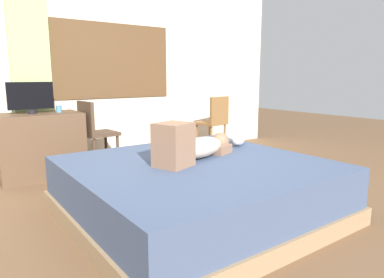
{
  "coord_description": "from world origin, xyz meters",
  "views": [
    {
      "loc": [
        -1.57,
        -2.09,
        1.15
      ],
      "look_at": [
        0.17,
        0.32,
        0.61
      ],
      "focal_mm": 32.34,
      "sensor_mm": 36.0,
      "label": 1
    }
  ],
  "objects_px": {
    "bed": "(196,189)",
    "person_lying": "(194,146)",
    "cat": "(239,139)",
    "tv_monitor": "(31,97)",
    "cup": "(59,109)",
    "chair_spare": "(214,120)",
    "desk": "(40,146)",
    "chair_by_desk": "(94,130)"
  },
  "relations": [
    {
      "from": "person_lying",
      "to": "cup",
      "type": "xyz_separation_m",
      "value": [
        -0.59,
        1.84,
        0.21
      ]
    },
    {
      "from": "cat",
      "to": "cup",
      "type": "height_order",
      "value": "cup"
    },
    {
      "from": "person_lying",
      "to": "cat",
      "type": "xyz_separation_m",
      "value": [
        0.71,
        0.21,
        -0.05
      ]
    },
    {
      "from": "person_lying",
      "to": "chair_by_desk",
      "type": "relative_size",
      "value": 1.08
    },
    {
      "from": "tv_monitor",
      "to": "chair_spare",
      "type": "height_order",
      "value": "tv_monitor"
    },
    {
      "from": "person_lying",
      "to": "cup",
      "type": "height_order",
      "value": "cup"
    },
    {
      "from": "chair_by_desk",
      "to": "person_lying",
      "type": "bearing_deg",
      "value": -82.67
    },
    {
      "from": "bed",
      "to": "cup",
      "type": "height_order",
      "value": "cup"
    },
    {
      "from": "bed",
      "to": "chair_by_desk",
      "type": "bearing_deg",
      "value": 95.77
    },
    {
      "from": "tv_monitor",
      "to": "cup",
      "type": "relative_size",
      "value": 6.12
    },
    {
      "from": "cat",
      "to": "chair_spare",
      "type": "relative_size",
      "value": 0.35
    },
    {
      "from": "tv_monitor",
      "to": "cup",
      "type": "xyz_separation_m",
      "value": [
        0.29,
        -0.02,
        -0.14
      ]
    },
    {
      "from": "cat",
      "to": "tv_monitor",
      "type": "bearing_deg",
      "value": 133.82
    },
    {
      "from": "tv_monitor",
      "to": "chair_by_desk",
      "type": "distance_m",
      "value": 0.79
    },
    {
      "from": "person_lying",
      "to": "chair_spare",
      "type": "xyz_separation_m",
      "value": [
        1.58,
        1.65,
        -0.07
      ]
    },
    {
      "from": "person_lying",
      "to": "tv_monitor",
      "type": "xyz_separation_m",
      "value": [
        -0.88,
        1.86,
        0.35
      ]
    },
    {
      "from": "cup",
      "to": "chair_by_desk",
      "type": "relative_size",
      "value": 0.09
    },
    {
      "from": "bed",
      "to": "tv_monitor",
      "type": "bearing_deg",
      "value": 113.36
    },
    {
      "from": "desk",
      "to": "chair_by_desk",
      "type": "distance_m",
      "value": 0.63
    },
    {
      "from": "cat",
      "to": "desk",
      "type": "height_order",
      "value": "desk"
    },
    {
      "from": "desk",
      "to": "tv_monitor",
      "type": "bearing_deg",
      "value": -180.0
    },
    {
      "from": "person_lying",
      "to": "cup",
      "type": "distance_m",
      "value": 1.94
    },
    {
      "from": "chair_by_desk",
      "to": "chair_spare",
      "type": "height_order",
      "value": "same"
    },
    {
      "from": "chair_spare",
      "to": "chair_by_desk",
      "type": "bearing_deg",
      "value": 177.27
    },
    {
      "from": "desk",
      "to": "tv_monitor",
      "type": "relative_size",
      "value": 1.87
    },
    {
      "from": "desk",
      "to": "chair_spare",
      "type": "bearing_deg",
      "value": -4.95
    },
    {
      "from": "bed",
      "to": "person_lying",
      "type": "xyz_separation_m",
      "value": [
        0.04,
        0.09,
        0.35
      ]
    },
    {
      "from": "bed",
      "to": "person_lying",
      "type": "height_order",
      "value": "person_lying"
    },
    {
      "from": "bed",
      "to": "desk",
      "type": "height_order",
      "value": "desk"
    },
    {
      "from": "chair_by_desk",
      "to": "desk",
      "type": "bearing_deg",
      "value": 168.47
    },
    {
      "from": "bed",
      "to": "cat",
      "type": "xyz_separation_m",
      "value": [
        0.75,
        0.29,
        0.3
      ]
    },
    {
      "from": "bed",
      "to": "tv_monitor",
      "type": "relative_size",
      "value": 4.12
    },
    {
      "from": "person_lying",
      "to": "chair_by_desk",
      "type": "bearing_deg",
      "value": 97.33
    },
    {
      "from": "cup",
      "to": "chair_spare",
      "type": "xyz_separation_m",
      "value": [
        2.17,
        -0.18,
        -0.27
      ]
    },
    {
      "from": "cat",
      "to": "bed",
      "type": "bearing_deg",
      "value": -158.75
    },
    {
      "from": "bed",
      "to": "cat",
      "type": "relative_size",
      "value": 6.51
    },
    {
      "from": "bed",
      "to": "cup",
      "type": "xyz_separation_m",
      "value": [
        -0.56,
        1.92,
        0.55
      ]
    },
    {
      "from": "cat",
      "to": "desk",
      "type": "xyz_separation_m",
      "value": [
        -1.53,
        1.66,
        -0.16
      ]
    },
    {
      "from": "tv_monitor",
      "to": "cat",
      "type": "bearing_deg",
      "value": -46.18
    },
    {
      "from": "chair_by_desk",
      "to": "chair_spare",
      "type": "xyz_separation_m",
      "value": [
        1.8,
        -0.09,
        0.0
      ]
    },
    {
      "from": "person_lying",
      "to": "chair_by_desk",
      "type": "height_order",
      "value": "chair_by_desk"
    },
    {
      "from": "person_lying",
      "to": "desk",
      "type": "bearing_deg",
      "value": 113.81
    }
  ]
}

